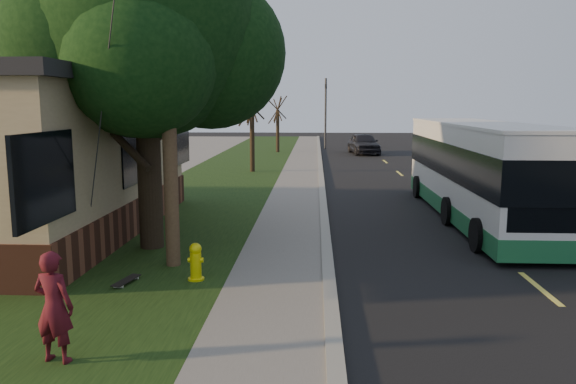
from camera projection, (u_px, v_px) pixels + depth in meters
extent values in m
plane|color=black|center=(329.00, 285.00, 10.86)|extent=(120.00, 120.00, 0.00)
cube|color=black|center=(432.00, 200.00, 20.54)|extent=(8.00, 80.00, 0.01)
cube|color=gray|center=(323.00, 198.00, 20.72)|extent=(0.25, 80.00, 0.12)
cube|color=slate|center=(296.00, 198.00, 20.77)|extent=(2.00, 80.00, 0.08)
cube|color=black|center=(202.00, 197.00, 20.94)|extent=(5.00, 80.00, 0.07)
cylinder|color=yellow|center=(196.00, 266.00, 10.94)|extent=(0.22, 0.22, 0.55)
sphere|color=yellow|center=(195.00, 249.00, 10.88)|extent=(0.24, 0.24, 0.24)
cylinder|color=yellow|center=(196.00, 260.00, 10.92)|extent=(0.30, 0.10, 0.10)
cylinder|color=yellow|center=(196.00, 260.00, 10.92)|extent=(0.10, 0.18, 0.10)
cylinder|color=yellow|center=(196.00, 279.00, 10.97)|extent=(0.32, 0.32, 0.04)
cylinder|color=#473321|center=(167.00, 49.00, 11.30)|extent=(0.30, 0.30, 9.00)
cylinder|color=#2D2D30|center=(104.00, 86.00, 10.38)|extent=(2.52, 3.21, 7.60)
cylinder|color=black|center=(149.00, 164.00, 13.21)|extent=(0.56, 0.56, 4.00)
sphere|color=black|center=(144.00, 24.00, 12.72)|extent=(5.20, 5.20, 5.20)
sphere|color=black|center=(210.00, 53.00, 13.34)|extent=(3.60, 3.60, 3.60)
sphere|color=black|center=(85.00, 36.00, 12.43)|extent=(3.80, 3.80, 3.80)
sphere|color=black|center=(141.00, 60.00, 11.56)|extent=(3.20, 3.20, 3.20)
sphere|color=black|center=(136.00, 16.00, 14.07)|extent=(3.40, 3.40, 3.40)
cylinder|color=black|center=(252.00, 139.00, 28.53)|extent=(0.24, 0.24, 3.30)
cylinder|color=black|center=(252.00, 106.00, 28.28)|extent=(1.38, 0.57, 2.01)
cylinder|color=black|center=(252.00, 106.00, 28.28)|extent=(0.74, 1.21, 1.58)
cylinder|color=black|center=(252.00, 106.00, 28.28)|extent=(0.65, 1.05, 1.95)
cylinder|color=black|center=(252.00, 106.00, 28.28)|extent=(1.28, 0.53, 1.33)
cylinder|color=black|center=(252.00, 106.00, 28.28)|extent=(0.75, 1.21, 1.70)
cylinder|color=black|center=(278.00, 131.00, 40.37)|extent=(0.24, 0.24, 3.03)
cylinder|color=black|center=(278.00, 110.00, 40.14)|extent=(1.38, 0.57, 2.01)
cylinder|color=black|center=(278.00, 110.00, 40.14)|extent=(0.74, 1.21, 1.58)
cylinder|color=black|center=(278.00, 110.00, 40.14)|extent=(0.65, 1.05, 1.95)
cylinder|color=black|center=(278.00, 110.00, 40.14)|extent=(1.28, 0.53, 1.33)
cylinder|color=black|center=(278.00, 110.00, 40.14)|extent=(0.75, 1.21, 1.70)
cylinder|color=#2D2D30|center=(326.00, 114.00, 43.97)|extent=(0.16, 0.16, 5.50)
imported|color=black|center=(326.00, 91.00, 43.70)|extent=(0.18, 0.22, 1.10)
cube|color=silver|center=(481.00, 165.00, 16.88)|extent=(2.24, 10.77, 2.42)
cube|color=#1C6336|center=(478.00, 206.00, 17.07)|extent=(2.26, 10.79, 0.49)
cube|color=black|center=(481.00, 159.00, 16.85)|extent=(2.28, 10.81, 0.99)
cube|color=black|center=(555.00, 199.00, 11.61)|extent=(1.94, 0.06, 1.44)
cube|color=yellow|center=(560.00, 141.00, 11.43)|extent=(1.44, 0.06, 0.31)
cube|color=#FFF2CC|center=(519.00, 247.00, 11.79)|extent=(0.22, 0.04, 0.13)
cube|color=silver|center=(483.00, 124.00, 16.69)|extent=(2.29, 10.82, 0.08)
cylinder|color=black|center=(478.00, 235.00, 13.22)|extent=(0.25, 0.83, 0.83)
cylinder|color=black|center=(576.00, 236.00, 13.12)|extent=(0.25, 0.83, 0.83)
cylinder|color=black|center=(448.00, 211.00, 16.24)|extent=(0.25, 0.83, 0.83)
cylinder|color=black|center=(527.00, 212.00, 16.13)|extent=(0.25, 0.83, 0.83)
cylinder|color=black|center=(418.00, 187.00, 21.02)|extent=(0.25, 0.83, 0.83)
cylinder|color=black|center=(479.00, 187.00, 20.91)|extent=(0.25, 0.83, 0.83)
imported|color=#470E17|center=(54.00, 307.00, 7.38)|extent=(0.61, 0.46, 1.52)
cube|color=black|center=(126.00, 280.00, 10.74)|extent=(0.36, 0.81, 0.02)
cylinder|color=silver|center=(119.00, 287.00, 10.49)|extent=(0.18, 0.09, 0.05)
cylinder|color=silver|center=(134.00, 278.00, 11.01)|extent=(0.18, 0.09, 0.05)
cube|color=black|center=(54.00, 209.00, 15.01)|extent=(1.80, 1.58, 1.30)
cube|color=black|center=(52.00, 184.00, 14.90)|extent=(1.87, 1.65, 0.09)
imported|color=black|center=(364.00, 143.00, 39.67)|extent=(2.28, 4.58, 1.50)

